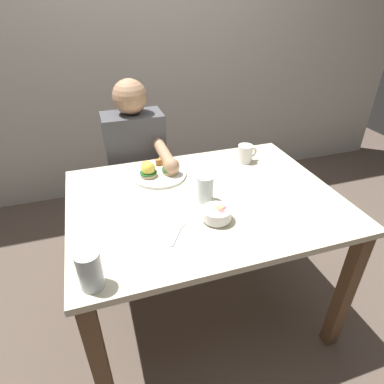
{
  "coord_description": "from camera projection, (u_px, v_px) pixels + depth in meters",
  "views": [
    {
      "loc": [
        -0.43,
        -1.15,
        1.54
      ],
      "look_at": [
        -0.06,
        0.0,
        0.78
      ],
      "focal_mm": 30.37,
      "sensor_mm": 36.0,
      "label": 1
    }
  ],
  "objects": [
    {
      "name": "diner_person",
      "position": [
        138.0,
        164.0,
        1.94
      ],
      "size": [
        0.34,
        0.54,
        1.14
      ],
      "color": "#33333D",
      "rests_on": "ground_plane"
    },
    {
      "name": "water_glass_near",
      "position": [
        205.0,
        190.0,
        1.42
      ],
      "size": [
        0.07,
        0.07,
        0.12
      ],
      "color": "silver",
      "rests_on": "dining_table"
    },
    {
      "name": "eggs_benedict_plate",
      "position": [
        159.0,
        171.0,
        1.62
      ],
      "size": [
        0.27,
        0.27,
        0.09
      ],
      "color": "white",
      "rests_on": "dining_table"
    },
    {
      "name": "fruit_bowl",
      "position": [
        217.0,
        214.0,
        1.31
      ],
      "size": [
        0.12,
        0.12,
        0.06
      ],
      "color": "white",
      "rests_on": "dining_table"
    },
    {
      "name": "ground_plane",
      "position": [
        202.0,
        305.0,
        1.86
      ],
      "size": [
        6.0,
        6.0,
        0.0
      ],
      "primitive_type": "plane",
      "color": "brown"
    },
    {
      "name": "dining_table",
      "position": [
        204.0,
        216.0,
        1.52
      ],
      "size": [
        1.2,
        0.9,
        0.74
      ],
      "color": "beige",
      "rests_on": "ground_plane"
    },
    {
      "name": "coffee_mug",
      "position": [
        245.0,
        153.0,
        1.75
      ],
      "size": [
        0.11,
        0.08,
        0.09
      ],
      "color": "white",
      "rests_on": "dining_table"
    },
    {
      "name": "fork",
      "position": [
        178.0,
        232.0,
        1.26
      ],
      "size": [
        0.1,
        0.14,
        0.0
      ],
      "color": "silver",
      "rests_on": "dining_table"
    },
    {
      "name": "water_glass_far",
      "position": [
        90.0,
        272.0,
        1.0
      ],
      "size": [
        0.08,
        0.08,
        0.13
      ],
      "color": "silver",
      "rests_on": "dining_table"
    },
    {
      "name": "back_wall",
      "position": [
        137.0,
        28.0,
        2.38
      ],
      "size": [
        4.8,
        0.1,
        2.6
      ],
      "primitive_type": "cube",
      "color": "beige",
      "rests_on": "ground_plane"
    }
  ]
}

